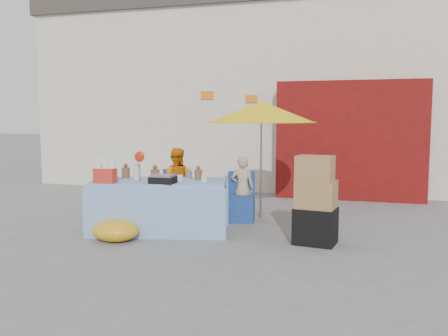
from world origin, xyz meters
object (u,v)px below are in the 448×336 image
(vendor_orange, at_px, (176,182))
(vendor_beige, at_px, (242,188))
(market_table, at_px, (159,205))
(box_stack, at_px, (316,204))
(umbrella, at_px, (261,112))
(chair_left, at_px, (174,203))
(chair_right, at_px, (240,206))

(vendor_orange, bearing_deg, vendor_beige, 171.59)
(market_table, relative_size, box_stack, 1.82)
(umbrella, bearing_deg, vendor_orange, -174.47)
(vendor_beige, bearing_deg, market_table, 41.71)
(box_stack, bearing_deg, vendor_orange, 153.38)
(market_table, distance_m, umbrella, 2.44)
(market_table, distance_m, chair_left, 1.15)
(market_table, relative_size, vendor_orange, 1.84)
(chair_left, bearing_deg, vendor_orange, 80.60)
(market_table, xyz_separation_m, umbrella, (1.35, 1.40, 1.47))
(chair_right, xyz_separation_m, box_stack, (1.39, -1.19, 0.33))
(market_table, xyz_separation_m, vendor_beige, (1.05, 1.25, 0.14))
(chair_right, relative_size, box_stack, 0.67)
(market_table, bearing_deg, box_stack, -14.93)
(umbrella, bearing_deg, market_table, -133.84)
(market_table, bearing_deg, vendor_beige, 36.82)
(vendor_beige, bearing_deg, chair_left, -2.29)
(chair_right, height_order, box_stack, box_stack)
(chair_right, relative_size, vendor_beige, 0.76)
(vendor_beige, xyz_separation_m, box_stack, (1.39, -1.32, 0.02))
(vendor_beige, xyz_separation_m, umbrella, (0.30, 0.15, 1.33))
(vendor_orange, distance_m, umbrella, 2.01)
(chair_right, xyz_separation_m, vendor_orange, (-1.25, 0.13, 0.37))
(chair_left, relative_size, umbrella, 0.41)
(chair_right, bearing_deg, chair_left, 171.59)
(market_table, xyz_separation_m, chair_left, (-0.21, 1.12, -0.16))
(market_table, relative_size, chair_right, 2.71)
(market_table, height_order, vendor_beige, market_table)
(vendor_orange, height_order, umbrella, umbrella)
(market_table, xyz_separation_m, chair_right, (1.04, 1.12, -0.16))
(umbrella, bearing_deg, box_stack, -53.57)
(umbrella, relative_size, box_stack, 1.65)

